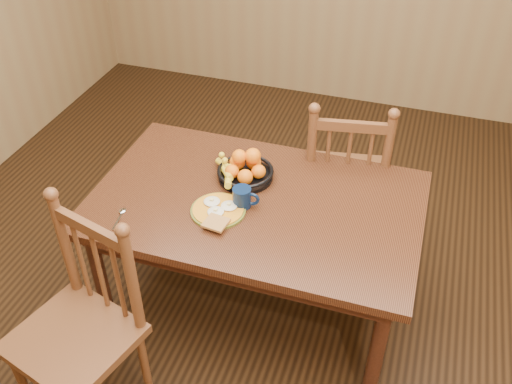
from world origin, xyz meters
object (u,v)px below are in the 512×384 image
(dining_table, at_px, (256,213))
(coffee_mug, at_px, (243,197))
(chair_near, at_px, (81,329))
(fruit_bowl, at_px, (244,170))
(breakfast_plate, at_px, (218,210))
(chair_far, at_px, (344,179))

(dining_table, relative_size, coffee_mug, 11.96)
(chair_near, distance_m, fruit_bowl, 1.08)
(chair_near, distance_m, breakfast_plate, 0.80)
(coffee_mug, bearing_deg, chair_far, 60.20)
(chair_far, xyz_separation_m, breakfast_plate, (-0.48, -0.76, 0.25))
(coffee_mug, xyz_separation_m, fruit_bowl, (-0.07, 0.21, 0.00))
(dining_table, distance_m, fruit_bowl, 0.24)
(breakfast_plate, bearing_deg, chair_near, -121.08)
(chair_near, relative_size, coffee_mug, 7.96)
(chair_far, height_order, chair_near, chair_near)
(dining_table, xyz_separation_m, breakfast_plate, (-0.14, -0.14, 0.10))
(chair_far, distance_m, chair_near, 1.66)
(dining_table, xyz_separation_m, chair_near, (-0.54, -0.80, -0.15))
(chair_far, distance_m, fruit_bowl, 0.70)
(coffee_mug, bearing_deg, fruit_bowl, 107.43)
(breakfast_plate, bearing_deg, coffee_mug, 41.73)
(fruit_bowl, bearing_deg, dining_table, -53.57)
(breakfast_plate, bearing_deg, chair_far, 57.62)
(dining_table, bearing_deg, coffee_mug, -128.91)
(breakfast_plate, relative_size, fruit_bowl, 0.91)
(chair_far, height_order, fruit_bowl, chair_far)
(chair_far, relative_size, breakfast_plate, 3.62)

